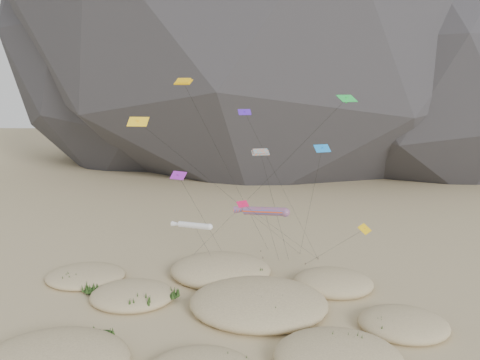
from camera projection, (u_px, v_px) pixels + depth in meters
The scene contains 9 objects.
ground at pixel (236, 333), 50.84m from camera, with size 500.00×500.00×0.00m, color #CCB789.
dunes at pixel (222, 309), 54.78m from camera, with size 50.94×35.82×3.64m.
dune_grass at pixel (235, 313), 53.55m from camera, with size 42.34×27.99×1.56m.
kite_stakes at pixel (263, 257), 73.19m from camera, with size 19.86×5.74×0.30m.
rainbow_tube_kite at pixel (263, 211), 61.41m from camera, with size 7.58×11.16×11.21m.
white_tube_kite at pixel (193, 225), 54.69m from camera, with size 5.38×16.08×10.98m.
orange_parafoil at pixel (185, 85), 59.44m from camera, with size 12.31×14.35×27.44m.
multi_parafoil at pixel (261, 154), 59.40m from camera, with size 5.51×10.96×18.63m.
delta_kites at pixel (262, 156), 59.10m from camera, with size 30.80×16.36×25.31m.
Camera 1 is at (3.41, -46.49, 26.28)m, focal length 35.00 mm.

